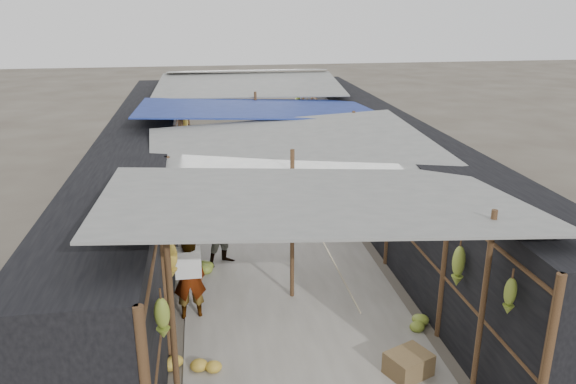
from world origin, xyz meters
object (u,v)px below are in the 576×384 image
black_basin (301,195)px  vendor_elderly (189,277)px  vendor_seated (307,155)px  shopper_blue (224,230)px  crate_near (408,365)px

black_basin → vendor_elderly: 6.00m
vendor_elderly → vendor_seated: vendor_elderly is taller
black_basin → shopper_blue: shopper_blue is taller
crate_near → vendor_elderly: vendor_elderly is taller
black_basin → vendor_seated: size_ratio=0.80×
black_basin → shopper_blue: bearing=-121.3°
crate_near → shopper_blue: bearing=97.2°
vendor_elderly → vendor_seated: size_ratio=1.77×
crate_near → black_basin: (-0.18, 7.26, -0.07)m
shopper_blue → black_basin: bearing=29.3°
vendor_elderly → black_basin: bearing=-120.4°
vendor_elderly → shopper_blue: (0.63, 1.84, -0.01)m
crate_near → vendor_elderly: (-2.91, 1.96, 0.53)m
vendor_elderly → shopper_blue: size_ratio=1.01×
crate_near → black_basin: size_ratio=0.88×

